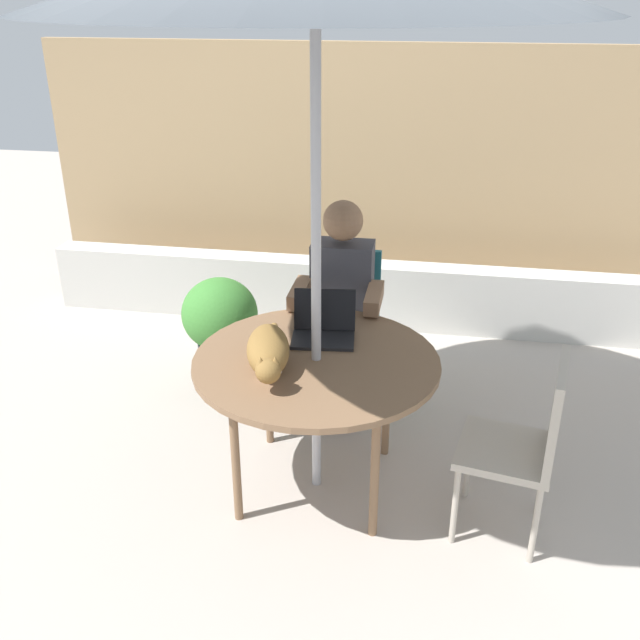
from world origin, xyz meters
The scene contains 10 objects.
ground_plane centered at (0.00, 0.00, 0.00)m, with size 14.00×14.00×0.00m, color #ADA399.
fence_back centered at (0.00, 2.54, 0.95)m, with size 5.12×0.08×1.90m, color tan.
planter_wall_low centered at (0.00, 1.89, 0.23)m, with size 4.61×0.20×0.47m, color beige.
patio_table centered at (0.00, 0.00, 0.66)m, with size 1.14×1.14×0.71m.
chair_occupied centered at (0.00, 0.93, 0.51)m, with size 0.40×0.40×0.88m.
chair_empty centered at (0.95, -0.18, 0.51)m, with size 0.47×0.47×0.88m.
person_seated centered at (0.00, 0.77, 0.68)m, with size 0.48×0.48×1.22m.
laptop centered at (0.00, 0.24, 0.77)m, with size 0.32×0.28×0.21m.
cat centered at (-0.19, -0.13, 0.79)m, with size 0.28×0.65×0.17m.
potted_plant_near_fence centered at (-0.77, 0.94, 0.38)m, with size 0.46×0.46×0.67m.
Camera 1 is at (0.50, -2.82, 2.26)m, focal length 39.84 mm.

